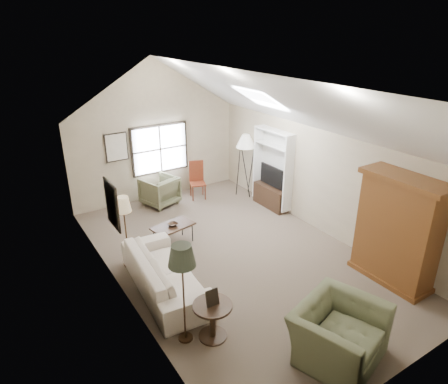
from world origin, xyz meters
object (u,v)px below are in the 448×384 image
side_chair (198,180)px  armchair_near (338,333)px  sofa (165,272)px  side_table (213,321)px  armoire (398,230)px  armchair_far (160,191)px  coffee_table (173,235)px

side_chair → armchair_near: bearing=-82.0°
sofa → side_table: bearing=-171.8°
side_chair → sofa: bearing=-109.1°
armoire → armchair_near: bearing=-160.9°
armoire → side_chair: 5.80m
sofa → side_table: 1.60m
armoire → sofa: armoire is taller
armchair_far → sofa: bearing=49.7°
armchair_near → armchair_far: bearing=72.4°
sofa → side_chair: 4.42m
armchair_near → armoire: bearing=2.0°
armchair_near → side_table: (-1.40, 1.38, -0.11)m
side_table → side_chair: size_ratio=0.59×
armchair_far → side_chair: (1.12, -0.19, 0.14)m
sofa → armchair_far: (1.56, 3.70, 0.03)m
armchair_near → coffee_table: 4.48m
side_chair → armchair_far: bearing=-171.6°
coffee_table → sofa: bearing=-121.2°
armchair_near → coffee_table: bearing=80.8°
coffee_table → side_table: bearing=-104.4°
armchair_near → side_chair: size_ratio=1.22×
armchair_near → side_chair: bearing=62.6°
sofa → coffee_table: 1.71m
armoire → coffee_table: size_ratio=2.30×
sofa → armchair_far: bearing=-18.2°
armchair_far → side_table: bearing=57.2°
armchair_far → side_chair: 1.15m
armoire → side_chair: armoire is taller
sofa → armchair_near: armchair_near is taller
armoire → armchair_far: (-2.40, 5.83, -0.69)m
armchair_near → side_table: armchair_near is taller
sofa → armchair_far: size_ratio=2.88×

